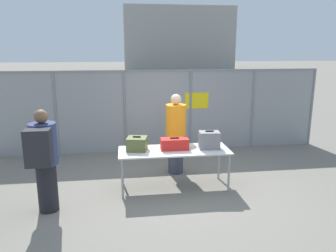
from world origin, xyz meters
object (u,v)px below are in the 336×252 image
(suitcase_olive, at_px, (137,144))
(suitcase_red, at_px, (175,144))
(traveler_hooded, at_px, (44,158))
(suitcase_grey, at_px, (209,140))
(inspection_table, at_px, (174,153))
(utility_trailer, at_px, (204,119))
(security_worker_near, at_px, (176,133))

(suitcase_olive, distance_m, suitcase_red, 0.68)
(suitcase_red, relative_size, traveler_hooded, 0.31)
(suitcase_grey, distance_m, traveler_hooded, 2.86)
(inspection_table, relative_size, suitcase_red, 3.97)
(inspection_table, relative_size, suitcase_grey, 5.10)
(inspection_table, distance_m, utility_trailer, 4.33)
(utility_trailer, bearing_deg, traveler_hooded, -128.31)
(inspection_table, bearing_deg, security_worker_near, 78.78)
(suitcase_olive, distance_m, traveler_hooded, 1.63)
(suitcase_grey, height_order, traveler_hooded, traveler_hooded)
(inspection_table, height_order, suitcase_red, suitcase_red)
(inspection_table, distance_m, suitcase_red, 0.16)
(suitcase_grey, bearing_deg, utility_trailer, 77.25)
(inspection_table, xyz_separation_m, traveler_hooded, (-2.13, -0.65, 0.22))
(suitcase_red, xyz_separation_m, traveler_hooded, (-2.14, -0.67, 0.06))
(suitcase_olive, height_order, suitcase_grey, suitcase_grey)
(suitcase_red, relative_size, security_worker_near, 0.31)
(suitcase_olive, xyz_separation_m, suitcase_grey, (1.32, -0.07, 0.04))
(suitcase_red, bearing_deg, suitcase_grey, -2.60)
(inspection_table, xyz_separation_m, utility_trailer, (1.57, 4.03, -0.26))
(suitcase_olive, bearing_deg, inspection_table, -5.98)
(suitcase_grey, xyz_separation_m, traveler_hooded, (-2.78, -0.65, 0.01))
(suitcase_red, distance_m, suitcase_grey, 0.65)
(suitcase_grey, height_order, utility_trailer, suitcase_grey)
(suitcase_olive, xyz_separation_m, traveler_hooded, (-1.46, -0.72, 0.04))
(suitcase_red, xyz_separation_m, security_worker_near, (0.14, 0.74, 0.01))
(suitcase_red, xyz_separation_m, utility_trailer, (1.55, 4.00, -0.42))
(inspection_table, distance_m, suitcase_olive, 0.70)
(suitcase_olive, xyz_separation_m, utility_trailer, (2.24, 3.96, -0.43))
(suitcase_grey, distance_m, security_worker_near, 0.92)
(inspection_table, bearing_deg, utility_trailer, 68.78)
(suitcase_red, height_order, suitcase_grey, suitcase_grey)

